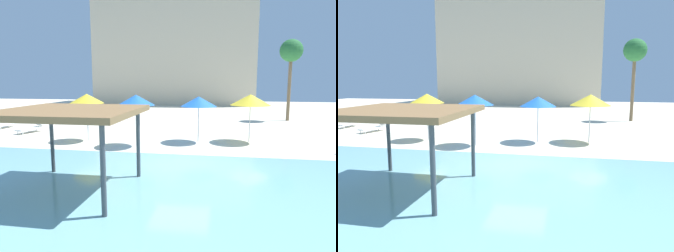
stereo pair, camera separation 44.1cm
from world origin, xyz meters
TOP-DOWN VIEW (x-y plane):
  - ground_plane at (0.00, 0.00)m, footprint 80.00×80.00m
  - lagoon_water at (0.00, -5.25)m, footprint 44.00×13.50m
  - shade_pavilion at (-2.94, -3.71)m, footprint 4.04×4.04m
  - beach_umbrella_yellow_2 at (3.25, 5.25)m, footprint 2.24×2.24m
  - beach_umbrella_blue_3 at (-2.79, 3.15)m, footprint 1.99×1.99m
  - beach_umbrella_yellow_4 at (-5.94, 4.05)m, footprint 1.94×1.94m
  - beach_umbrella_blue_5 at (0.39, 4.77)m, footprint 2.03×2.03m
  - lounge_chair_1 at (-14.04, 7.66)m, footprint 0.60×1.90m
  - lounge_chair_2 at (-10.93, 6.13)m, footprint 1.14×1.99m
  - palm_tree_0 at (7.41, 15.54)m, footprint 1.90×1.90m
  - hotel_block_0 at (-5.16, 34.70)m, footprint 22.72×10.78m

SIDE VIEW (x-z plane):
  - ground_plane at x=0.00m, z-range 0.00..0.00m
  - lagoon_water at x=0.00m, z-range 0.00..0.04m
  - lounge_chair_1 at x=-14.04m, z-range -0.04..0.70m
  - lounge_chair_2 at x=-10.93m, z-range -0.04..0.70m
  - beach_umbrella_blue_5 at x=0.39m, z-range 1.01..3.61m
  - beach_umbrella_yellow_2 at x=3.25m, z-range 1.05..3.76m
  - beach_umbrella_yellow_4 at x=-5.94m, z-range 1.09..3.82m
  - shade_pavilion at x=-2.94m, z-range 1.14..3.76m
  - beach_umbrella_blue_3 at x=-2.79m, z-range 1.09..3.83m
  - palm_tree_0 at x=7.41m, z-range 2.33..9.26m
  - hotel_block_0 at x=-5.16m, z-range 0.00..14.92m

